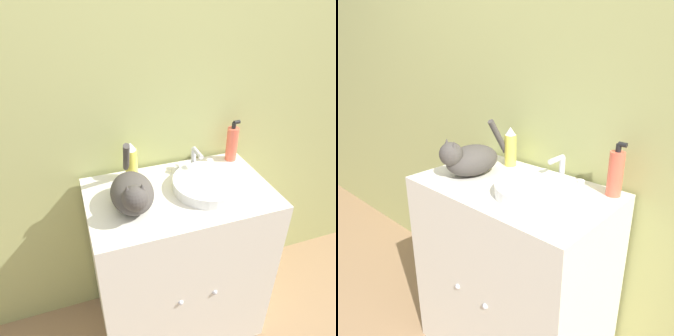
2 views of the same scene
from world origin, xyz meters
TOP-DOWN VIEW (x-y plane):
  - wall_back at (0.00, 0.54)m, footprint 6.00×0.05m
  - vanity_cabinet at (0.00, 0.25)m, footprint 0.81×0.51m
  - sink_basin at (0.13, 0.24)m, footprint 0.32×0.32m
  - faucet at (0.13, 0.40)m, footprint 0.21×0.11m
  - cat at (-0.22, 0.21)m, footprint 0.20×0.37m
  - soap_bottle at (0.34, 0.43)m, footprint 0.06×0.06m
  - spray_bottle at (-0.17, 0.42)m, footprint 0.06×0.06m

SIDE VIEW (x-z plane):
  - vanity_cabinet at x=0.00m, z-range 0.00..0.89m
  - sink_basin at x=0.13m, z-range 0.89..0.93m
  - faucet at x=0.13m, z-range 0.88..1.00m
  - cat at x=-0.22m, z-range 0.85..1.08m
  - spray_bottle at x=-0.17m, z-range 0.89..1.07m
  - soap_bottle at x=0.34m, z-range 0.87..1.08m
  - wall_back at x=0.00m, z-range 0.00..2.50m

